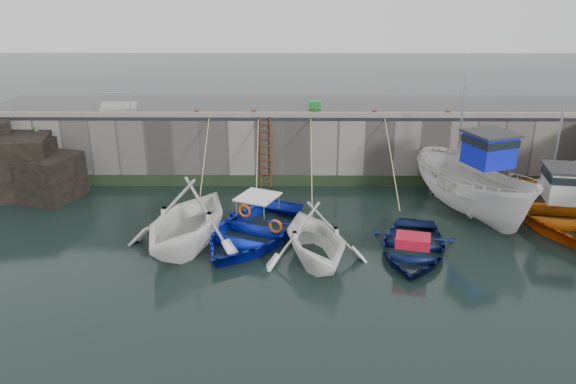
{
  "coord_description": "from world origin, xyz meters",
  "views": [
    {
      "loc": [
        -0.81,
        -13.98,
        8.75
      ],
      "look_at": [
        -0.96,
        6.0,
        1.2
      ],
      "focal_mm": 35.0,
      "sensor_mm": 36.0,
      "label": 1
    }
  ],
  "objects_px": {
    "boat_near_navy": "(412,253)",
    "boat_far_orange": "(556,208)",
    "ladder": "(265,153)",
    "bollard_b": "(254,113)",
    "boat_near_blacktrim": "(314,259)",
    "fish_crate": "(315,105)",
    "boat_far_white": "(474,188)",
    "bollard_a": "(197,113)",
    "bollard_e": "(448,113)",
    "boat_near_white": "(189,246)",
    "bollard_d": "(375,113)",
    "bollard_c": "(315,113)",
    "boat_near_blue": "(252,238)"
  },
  "relations": [
    {
      "from": "boat_far_white",
      "to": "boat_far_orange",
      "type": "distance_m",
      "value": 3.23
    },
    {
      "from": "bollard_b",
      "to": "bollard_c",
      "type": "relative_size",
      "value": 1.0
    },
    {
      "from": "boat_near_blue",
      "to": "boat_near_navy",
      "type": "distance_m",
      "value": 5.68
    },
    {
      "from": "bollard_c",
      "to": "bollard_e",
      "type": "bearing_deg",
      "value": 0.0
    },
    {
      "from": "bollard_b",
      "to": "boat_near_navy",
      "type": "bearing_deg",
      "value": -49.96
    },
    {
      "from": "boat_near_blue",
      "to": "bollard_d",
      "type": "xyz_separation_m",
      "value": [
        5.05,
        5.83,
        3.3
      ]
    },
    {
      "from": "bollard_e",
      "to": "bollard_b",
      "type": "bearing_deg",
      "value": 180.0
    },
    {
      "from": "boat_far_white",
      "to": "bollard_c",
      "type": "bearing_deg",
      "value": 130.09
    },
    {
      "from": "fish_crate",
      "to": "bollard_d",
      "type": "height_order",
      "value": "fish_crate"
    },
    {
      "from": "boat_near_blue",
      "to": "boat_near_blacktrim",
      "type": "distance_m",
      "value": 2.74
    },
    {
      "from": "boat_near_blue",
      "to": "boat_far_orange",
      "type": "height_order",
      "value": "boat_far_orange"
    },
    {
      "from": "ladder",
      "to": "fish_crate",
      "type": "bearing_deg",
      "value": 41.79
    },
    {
      "from": "bollard_e",
      "to": "boat_near_blue",
      "type": "bearing_deg",
      "value": -144.76
    },
    {
      "from": "boat_near_blue",
      "to": "boat_far_orange",
      "type": "xyz_separation_m",
      "value": [
        11.74,
        1.89,
        0.44
      ]
    },
    {
      "from": "boat_near_white",
      "to": "bollard_d",
      "type": "relative_size",
      "value": 18.53
    },
    {
      "from": "boat_far_orange",
      "to": "bollard_e",
      "type": "relative_size",
      "value": 26.14
    },
    {
      "from": "boat_far_orange",
      "to": "bollard_d",
      "type": "xyz_separation_m",
      "value": [
        -6.69,
        3.94,
        2.86
      ]
    },
    {
      "from": "boat_near_white",
      "to": "fish_crate",
      "type": "distance_m",
      "value": 9.96
    },
    {
      "from": "boat_far_orange",
      "to": "bollard_b",
      "type": "bearing_deg",
      "value": 171.53
    },
    {
      "from": "bollard_d",
      "to": "fish_crate",
      "type": "bearing_deg",
      "value": 146.96
    },
    {
      "from": "boat_far_orange",
      "to": "bollard_c",
      "type": "distance_m",
      "value": 10.49
    },
    {
      "from": "boat_near_navy",
      "to": "ladder",
      "type": "bearing_deg",
      "value": 142.58
    },
    {
      "from": "boat_far_white",
      "to": "bollard_a",
      "type": "distance_m",
      "value": 12.09
    },
    {
      "from": "boat_far_orange",
      "to": "bollard_b",
      "type": "distance_m",
      "value": 12.94
    },
    {
      "from": "bollard_b",
      "to": "bollard_e",
      "type": "bearing_deg",
      "value": 0.0
    },
    {
      "from": "boat_far_white",
      "to": "bollard_e",
      "type": "xyz_separation_m",
      "value": [
        -0.37,
        3.47,
        2.22
      ]
    },
    {
      "from": "ladder",
      "to": "bollard_b",
      "type": "distance_m",
      "value": 1.81
    },
    {
      "from": "boat_near_navy",
      "to": "boat_far_white",
      "type": "height_order",
      "value": "boat_far_white"
    },
    {
      "from": "boat_near_white",
      "to": "bollard_e",
      "type": "relative_size",
      "value": 18.53
    },
    {
      "from": "ladder",
      "to": "boat_far_orange",
      "type": "distance_m",
      "value": 12.1
    },
    {
      "from": "boat_near_navy",
      "to": "boat_far_orange",
      "type": "relative_size",
      "value": 0.62
    },
    {
      "from": "boat_near_blacktrim",
      "to": "fish_crate",
      "type": "height_order",
      "value": "fish_crate"
    },
    {
      "from": "boat_near_blue",
      "to": "bollard_c",
      "type": "distance_m",
      "value": 7.13
    },
    {
      "from": "ladder",
      "to": "boat_near_white",
      "type": "bearing_deg",
      "value": -111.76
    },
    {
      "from": "boat_near_blue",
      "to": "bollard_d",
      "type": "height_order",
      "value": "bollard_d"
    },
    {
      "from": "bollard_d",
      "to": "bollard_e",
      "type": "height_order",
      "value": "same"
    },
    {
      "from": "boat_far_orange",
      "to": "boat_near_blue",
      "type": "bearing_deg",
      "value": -161.14
    },
    {
      "from": "boat_near_blue",
      "to": "bollard_a",
      "type": "bearing_deg",
      "value": 139.37
    },
    {
      "from": "boat_near_navy",
      "to": "boat_near_white",
      "type": "bearing_deg",
      "value": -169.66
    },
    {
      "from": "boat_near_navy",
      "to": "fish_crate",
      "type": "height_order",
      "value": "fish_crate"
    },
    {
      "from": "boat_near_blacktrim",
      "to": "fish_crate",
      "type": "distance_m",
      "value": 9.72
    },
    {
      "from": "boat_near_navy",
      "to": "bollard_d",
      "type": "bearing_deg",
      "value": 107.96
    },
    {
      "from": "fish_crate",
      "to": "bollard_e",
      "type": "relative_size",
      "value": 1.98
    },
    {
      "from": "bollard_c",
      "to": "bollard_d",
      "type": "bearing_deg",
      "value": 0.0
    },
    {
      "from": "bollard_c",
      "to": "bollard_b",
      "type": "bearing_deg",
      "value": 180.0
    },
    {
      "from": "boat_near_white",
      "to": "boat_far_white",
      "type": "distance_m",
      "value": 11.28
    },
    {
      "from": "bollard_c",
      "to": "boat_near_blacktrim",
      "type": "bearing_deg",
      "value": -91.92
    },
    {
      "from": "boat_near_blue",
      "to": "ladder",
      "type": "bearing_deg",
      "value": 111.51
    },
    {
      "from": "bollard_d",
      "to": "boat_near_white",
      "type": "bearing_deg",
      "value": -138.24
    },
    {
      "from": "boat_near_white",
      "to": "bollard_a",
      "type": "xyz_separation_m",
      "value": [
        -0.55,
        6.47,
        3.3
      ]
    }
  ]
}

